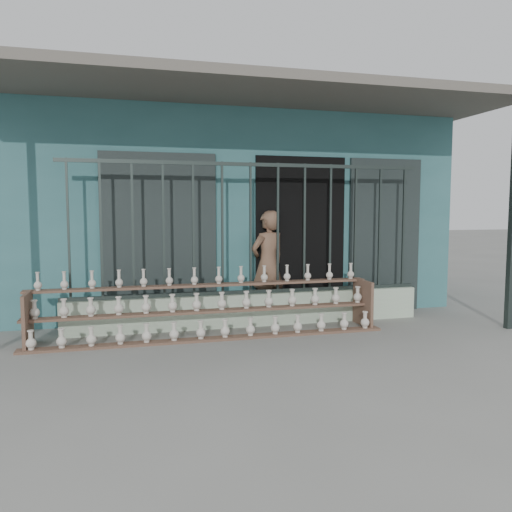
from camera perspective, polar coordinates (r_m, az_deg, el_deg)
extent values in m
plane|color=slate|center=(5.81, 2.55, -10.76)|extent=(60.00, 60.00, 0.00)
cube|color=#316468|center=(9.77, -4.93, 5.22)|extent=(7.00, 5.00, 3.20)
cube|color=black|center=(7.60, 5.00, 2.20)|extent=(1.40, 0.12, 2.40)
cube|color=black|center=(7.13, -10.98, 1.93)|extent=(1.60, 0.08, 2.40)
cube|color=black|center=(8.15, 14.42, 2.26)|extent=(1.20, 0.08, 2.40)
cube|color=#59544C|center=(6.91, -0.44, 18.20)|extent=(7.40, 2.00, 0.12)
cube|color=#AFC5A9|center=(6.97, -0.63, -6.14)|extent=(5.00, 0.20, 0.45)
cube|color=#283330|center=(6.67, -20.65, 2.76)|extent=(0.03, 0.03, 1.80)
cube|color=#283330|center=(6.64, -17.28, 2.85)|extent=(0.03, 0.03, 1.80)
cube|color=#283330|center=(6.63, -13.90, 2.93)|extent=(0.03, 0.03, 1.80)
cube|color=#283330|center=(6.65, -10.52, 3.00)|extent=(0.03, 0.03, 1.80)
cube|color=#283330|center=(6.69, -7.17, 3.06)|extent=(0.03, 0.03, 1.80)
cube|color=#283330|center=(6.75, -3.87, 3.11)|extent=(0.03, 0.03, 1.80)
cube|color=#283330|center=(6.84, -0.64, 3.14)|extent=(0.03, 0.03, 1.80)
cube|color=#283330|center=(6.94, 2.50, 3.17)|extent=(0.03, 0.03, 1.80)
cube|color=#283330|center=(7.07, 5.54, 3.19)|extent=(0.03, 0.03, 1.80)
cube|color=#283330|center=(7.21, 8.47, 3.20)|extent=(0.03, 0.03, 1.80)
cube|color=#283330|center=(7.38, 11.27, 3.20)|extent=(0.03, 0.03, 1.80)
cube|color=#283330|center=(7.56, 13.95, 3.19)|extent=(0.03, 0.03, 1.80)
cube|color=#283330|center=(7.75, 16.50, 3.18)|extent=(0.03, 0.03, 1.80)
cube|color=#283330|center=(6.86, -0.65, 10.42)|extent=(5.00, 0.04, 0.05)
cube|color=#283330|center=(6.93, -0.63, -4.11)|extent=(5.00, 0.04, 0.05)
cube|color=brown|center=(6.27, -4.93, -9.43)|extent=(4.50, 0.18, 0.03)
cube|color=brown|center=(6.44, -5.33, -6.29)|extent=(4.50, 0.18, 0.03)
cube|color=brown|center=(6.63, -5.70, -3.33)|extent=(4.50, 0.18, 0.03)
cube|color=brown|center=(6.46, -24.64, -6.67)|extent=(0.04, 0.55, 0.64)
cube|color=brown|center=(7.10, 12.12, -5.26)|extent=(0.04, 0.55, 0.64)
imported|color=brown|center=(7.34, 1.38, -1.03)|extent=(0.68, 0.57, 1.60)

